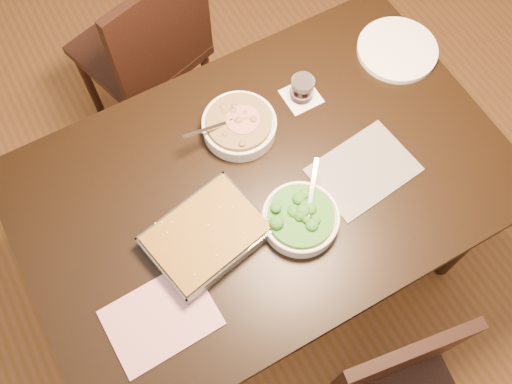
{
  "coord_description": "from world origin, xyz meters",
  "views": [
    {
      "loc": [
        -0.37,
        -0.61,
        2.22
      ],
      "look_at": [
        -0.05,
        -0.04,
        0.8
      ],
      "focal_mm": 40.0,
      "sensor_mm": 36.0,
      "label": 1
    }
  ],
  "objects_px": {
    "wine_tumbler": "(302,88)",
    "chair_far": "(149,49)",
    "baking_dish": "(206,236)",
    "dinner_plate": "(397,50)",
    "table": "(264,195)",
    "broccoli_bowl": "(301,218)",
    "stew_bowl": "(239,125)"
  },
  "relations": [
    {
      "from": "table",
      "to": "baking_dish",
      "type": "bearing_deg",
      "value": -160.93
    },
    {
      "from": "baking_dish",
      "to": "chair_far",
      "type": "height_order",
      "value": "chair_far"
    },
    {
      "from": "table",
      "to": "wine_tumbler",
      "type": "xyz_separation_m",
      "value": [
        0.24,
        0.2,
        0.14
      ]
    },
    {
      "from": "broccoli_bowl",
      "to": "chair_far",
      "type": "distance_m",
      "value": 1.0
    },
    {
      "from": "broccoli_bowl",
      "to": "dinner_plate",
      "type": "bearing_deg",
      "value": 31.5
    },
    {
      "from": "table",
      "to": "chair_far",
      "type": "distance_m",
      "value": 0.82
    },
    {
      "from": "dinner_plate",
      "to": "chair_far",
      "type": "height_order",
      "value": "chair_far"
    },
    {
      "from": "baking_dish",
      "to": "chair_far",
      "type": "xyz_separation_m",
      "value": [
        0.18,
        0.88,
        -0.28
      ]
    },
    {
      "from": "baking_dish",
      "to": "broccoli_bowl",
      "type": "bearing_deg",
      "value": -29.99
    },
    {
      "from": "dinner_plate",
      "to": "stew_bowl",
      "type": "bearing_deg",
      "value": -178.87
    },
    {
      "from": "wine_tumbler",
      "to": "chair_far",
      "type": "xyz_separation_m",
      "value": [
        -0.28,
        0.6,
        -0.3
      ]
    },
    {
      "from": "table",
      "to": "stew_bowl",
      "type": "height_order",
      "value": "stew_bowl"
    },
    {
      "from": "chair_far",
      "to": "stew_bowl",
      "type": "bearing_deg",
      "value": 79.25
    },
    {
      "from": "table",
      "to": "stew_bowl",
      "type": "relative_size",
      "value": 5.67
    },
    {
      "from": "chair_far",
      "to": "baking_dish",
      "type": "bearing_deg",
      "value": 61.85
    },
    {
      "from": "wine_tumbler",
      "to": "chair_far",
      "type": "height_order",
      "value": "chair_far"
    },
    {
      "from": "broccoli_bowl",
      "to": "chair_far",
      "type": "xyz_separation_m",
      "value": [
        -0.06,
        0.96,
        -0.28
      ]
    },
    {
      "from": "wine_tumbler",
      "to": "chair_far",
      "type": "bearing_deg",
      "value": 115.28
    },
    {
      "from": "stew_bowl",
      "to": "dinner_plate",
      "type": "xyz_separation_m",
      "value": [
        0.58,
        0.01,
        -0.02
      ]
    },
    {
      "from": "table",
      "to": "dinner_plate",
      "type": "bearing_deg",
      "value": 17.95
    },
    {
      "from": "chair_far",
      "to": "table",
      "type": "bearing_deg",
      "value": 76.59
    },
    {
      "from": "broccoli_bowl",
      "to": "wine_tumbler",
      "type": "bearing_deg",
      "value": 58.26
    },
    {
      "from": "baking_dish",
      "to": "wine_tumbler",
      "type": "relative_size",
      "value": 4.31
    },
    {
      "from": "table",
      "to": "baking_dish",
      "type": "distance_m",
      "value": 0.27
    },
    {
      "from": "baking_dish",
      "to": "table",
      "type": "bearing_deg",
      "value": 7.44
    },
    {
      "from": "table",
      "to": "stew_bowl",
      "type": "bearing_deg",
      "value": 84.03
    },
    {
      "from": "dinner_plate",
      "to": "chair_far",
      "type": "relative_size",
      "value": 0.29
    },
    {
      "from": "wine_tumbler",
      "to": "baking_dish",
      "type": "bearing_deg",
      "value": -149.62
    },
    {
      "from": "broccoli_bowl",
      "to": "wine_tumbler",
      "type": "relative_size",
      "value": 2.7
    },
    {
      "from": "wine_tumbler",
      "to": "dinner_plate",
      "type": "distance_m",
      "value": 0.36
    },
    {
      "from": "dinner_plate",
      "to": "chair_far",
      "type": "bearing_deg",
      "value": 136.74
    },
    {
      "from": "table",
      "to": "baking_dish",
      "type": "relative_size",
      "value": 4.06
    }
  ]
}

